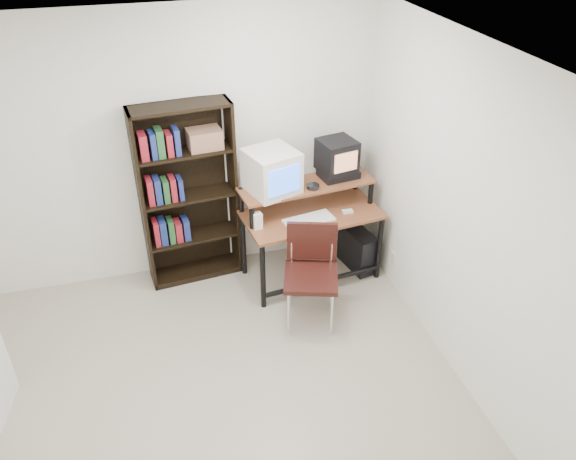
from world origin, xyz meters
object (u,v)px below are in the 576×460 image
object	(u,v)px
pc_tower	(357,249)
crt_monitor	(272,172)
computer_desk	(311,215)
school_chair	(311,265)
bookshelf	(187,193)
crt_tv	(337,156)

from	to	relation	value
pc_tower	crt_monitor	bearing A→B (deg)	162.68
computer_desk	crt_monitor	bearing A→B (deg)	160.38
computer_desk	school_chair	world-z (taller)	computer_desk
computer_desk	crt_monitor	size ratio (longest dim) A/B	2.56
school_chair	bookshelf	size ratio (longest dim) A/B	0.51
pc_tower	computer_desk	bearing A→B (deg)	168.00
crt_tv	school_chair	world-z (taller)	crt_tv
computer_desk	school_chair	distance (m)	0.65
crt_monitor	school_chair	size ratio (longest dim) A/B	0.58
crt_tv	bookshelf	xyz separation A→B (m)	(-1.42, 0.17, -0.28)
crt_monitor	pc_tower	world-z (taller)	crt_monitor
computer_desk	crt_tv	world-z (taller)	crt_tv
crt_tv	bookshelf	bearing A→B (deg)	161.81
crt_monitor	school_chair	world-z (taller)	crt_monitor
crt_monitor	bookshelf	bearing A→B (deg)	143.01
crt_monitor	computer_desk	bearing A→B (deg)	-30.80
crt_tv	crt_monitor	bearing A→B (deg)	176.98
crt_monitor	pc_tower	bearing A→B (deg)	-23.37
crt_monitor	crt_tv	world-z (taller)	crt_monitor
computer_desk	school_chair	bearing A→B (deg)	-113.45
pc_tower	school_chair	world-z (taller)	school_chair
pc_tower	bookshelf	bearing A→B (deg)	156.16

